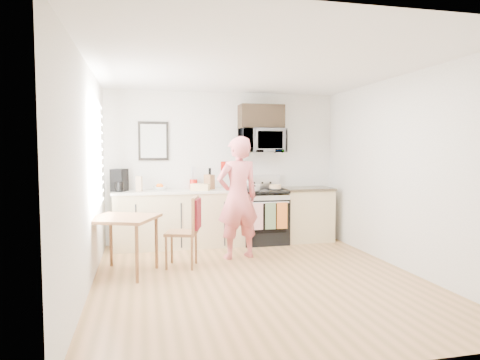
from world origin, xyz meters
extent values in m
plane|color=olive|center=(0.00, 0.00, 0.00)|extent=(4.60, 4.60, 0.00)
cube|color=beige|center=(0.00, 2.30, 1.30)|extent=(4.00, 0.04, 2.60)
cube|color=beige|center=(0.00, -2.30, 1.30)|extent=(4.00, 0.04, 2.60)
cube|color=beige|center=(-2.00, 0.00, 1.30)|extent=(0.04, 4.60, 2.60)
cube|color=beige|center=(2.00, 0.00, 1.30)|extent=(0.04, 4.60, 2.60)
cube|color=white|center=(0.00, 0.00, 2.60)|extent=(4.00, 4.60, 0.04)
cube|color=white|center=(-1.98, 0.80, 1.55)|extent=(0.02, 1.40, 1.50)
cube|color=white|center=(-1.97, 0.80, 1.55)|extent=(0.01, 1.30, 1.40)
cube|color=beige|center=(-0.80, 2.00, 0.45)|extent=(2.10, 0.60, 0.90)
cube|color=beige|center=(-0.80, 2.00, 0.92)|extent=(2.14, 0.64, 0.04)
cube|color=beige|center=(1.43, 2.00, 0.45)|extent=(0.84, 0.60, 0.90)
cube|color=black|center=(1.43, 2.00, 0.92)|extent=(0.88, 0.64, 0.04)
cube|color=black|center=(0.63, 1.97, 0.39)|extent=(0.76, 0.65, 0.77)
cube|color=black|center=(0.63, 1.66, 0.45)|extent=(0.61, 0.02, 0.45)
cube|color=silver|center=(0.63, 1.66, 0.78)|extent=(0.74, 0.02, 0.14)
cylinder|color=silver|center=(0.63, 1.61, 0.74)|extent=(0.68, 0.02, 0.02)
cube|color=black|center=(0.63, 1.97, 0.90)|extent=(0.76, 0.65, 0.04)
cube|color=silver|center=(0.63, 2.25, 1.04)|extent=(0.76, 0.08, 0.24)
cube|color=white|center=(0.43, 1.61, 0.52)|extent=(0.18, 0.02, 0.44)
cube|color=#5E744D|center=(0.65, 1.61, 0.52)|extent=(0.18, 0.02, 0.44)
cube|color=#B84F1B|center=(0.85, 1.61, 0.52)|extent=(0.18, 0.02, 0.44)
imported|color=silver|center=(0.63, 2.08, 1.76)|extent=(0.76, 0.51, 0.42)
cube|color=black|center=(0.63, 2.12, 2.18)|extent=(0.76, 0.35, 0.40)
cube|color=black|center=(-1.20, 2.28, 1.75)|extent=(0.50, 0.03, 0.65)
cube|color=#B1B7AD|center=(-1.20, 2.26, 1.75)|extent=(0.42, 0.01, 0.56)
cube|color=#A3160E|center=(0.05, 2.28, 1.30)|extent=(0.20, 0.02, 0.20)
imported|color=#C03444|center=(-0.02, 1.06, 0.90)|extent=(0.73, 0.56, 1.80)
cube|color=brown|center=(-1.65, 0.58, 0.73)|extent=(0.80, 0.80, 0.04)
cylinder|color=brown|center=(-2.08, 0.40, 0.35)|extent=(0.04, 0.04, 0.71)
cylinder|color=brown|center=(-1.47, 0.15, 0.35)|extent=(0.04, 0.04, 0.71)
cylinder|color=brown|center=(-1.83, 1.01, 0.35)|extent=(0.04, 0.04, 0.71)
cylinder|color=brown|center=(-1.22, 0.76, 0.35)|extent=(0.04, 0.04, 0.71)
cube|color=brown|center=(-0.88, 0.76, 0.47)|extent=(0.50, 0.50, 0.04)
cube|color=brown|center=(-0.70, 0.70, 0.72)|extent=(0.15, 0.40, 0.49)
cube|color=#4E0D13|center=(-0.67, 0.70, 0.73)|extent=(0.16, 0.37, 0.41)
cylinder|color=brown|center=(-1.10, 0.64, 0.22)|extent=(0.03, 0.03, 0.45)
cylinder|color=brown|center=(-0.77, 0.54, 0.22)|extent=(0.03, 0.03, 0.45)
cylinder|color=brown|center=(-1.00, 0.97, 0.22)|extent=(0.03, 0.03, 0.45)
cylinder|color=brown|center=(-0.67, 0.88, 0.22)|extent=(0.03, 0.03, 0.45)
cube|color=brown|center=(-0.29, 2.08, 1.06)|extent=(0.18, 0.19, 0.25)
cylinder|color=#A3160E|center=(-0.54, 2.22, 1.02)|extent=(0.13, 0.13, 0.16)
imported|color=white|center=(-1.11, 2.13, 0.97)|extent=(0.26, 0.26, 0.06)
cube|color=tan|center=(-1.44, 1.97, 1.06)|extent=(0.11, 0.11, 0.24)
cube|color=black|center=(-1.75, 2.03, 1.12)|extent=(0.29, 0.31, 0.36)
cylinder|color=black|center=(-1.75, 1.92, 1.03)|extent=(0.13, 0.13, 0.13)
cube|color=#D5B66F|center=(-0.47, 1.87, 0.99)|extent=(0.33, 0.25, 0.11)
cylinder|color=black|center=(0.83, 1.95, 0.93)|extent=(0.25, 0.25, 0.01)
cylinder|color=tan|center=(0.83, 1.95, 0.97)|extent=(0.21, 0.21, 0.07)
sphere|color=white|center=(0.38, 2.15, 1.03)|extent=(0.21, 0.21, 0.21)
cone|color=white|center=(0.38, 2.15, 1.14)|extent=(0.07, 0.07, 0.07)
torus|color=black|center=(0.38, 2.15, 1.10)|extent=(0.19, 0.02, 0.19)
cylinder|color=silver|center=(0.44, 1.86, 0.98)|extent=(0.20, 0.20, 0.10)
cylinder|color=black|center=(0.41, 1.71, 1.02)|extent=(0.06, 0.18, 0.02)
camera|label=1|loc=(-1.40, -5.05, 1.60)|focal=32.00mm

